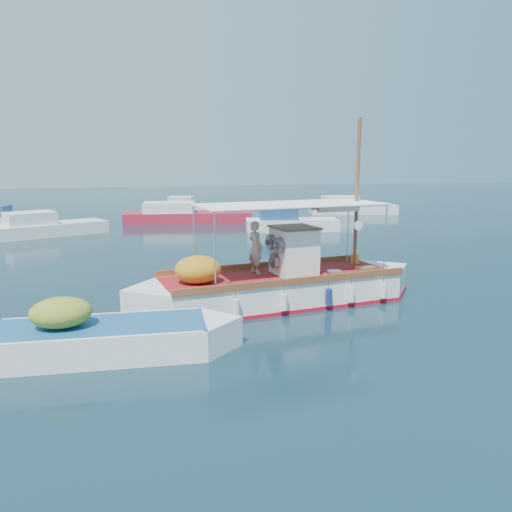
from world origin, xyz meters
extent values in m
plane|color=black|center=(0.00, 0.00, 0.00)|extent=(160.00, 160.00, 0.00)
cube|color=white|center=(0.47, 0.26, 0.37)|extent=(8.22, 3.52, 1.17)
cube|color=white|center=(-3.50, -0.18, 0.37)|extent=(2.65, 2.65, 1.17)
cube|color=white|center=(4.43, 0.70, 0.37)|extent=(2.65, 2.65, 1.17)
cube|color=#AB101E|center=(0.47, 0.26, 0.02)|extent=(8.33, 3.61, 0.19)
cube|color=maroon|center=(0.47, 0.26, 0.94)|extent=(8.19, 3.30, 0.06)
cube|color=brown|center=(0.32, 1.59, 1.06)|extent=(8.04, 0.99, 0.21)
cube|color=brown|center=(0.61, -1.07, 1.06)|extent=(8.04, 0.99, 0.21)
cube|color=white|center=(0.99, 0.32, 1.75)|extent=(1.42, 1.51, 1.59)
cube|color=brown|center=(0.99, 0.32, 2.58)|extent=(1.54, 1.63, 0.06)
cylinder|color=slate|center=(0.34, -0.09, 2.07)|extent=(0.29, 0.55, 0.53)
cylinder|color=slate|center=(0.27, 0.58, 2.07)|extent=(0.29, 0.55, 0.53)
cylinder|color=slate|center=(0.31, 0.24, 1.49)|extent=(0.29, 0.55, 0.53)
cylinder|color=brown|center=(3.42, 0.59, 3.61)|extent=(0.14, 0.14, 5.32)
cylinder|color=brown|center=(2.58, 0.49, 3.19)|extent=(1.91, 0.29, 0.09)
cylinder|color=silver|center=(-2.30, 1.13, 2.15)|extent=(0.05, 0.05, 2.39)
cylinder|color=silver|center=(-2.05, -1.19, 2.15)|extent=(0.05, 0.05, 2.39)
cylinder|color=silver|center=(3.72, 1.80, 2.15)|extent=(0.05, 0.05, 2.39)
cylinder|color=silver|center=(3.98, -0.53, 2.15)|extent=(0.05, 0.05, 2.39)
cube|color=white|center=(0.84, 0.30, 3.37)|extent=(6.51, 3.22, 0.04)
ellipsoid|color=#C2881C|center=(-2.39, -0.05, 1.40)|extent=(1.62, 1.42, 0.89)
cube|color=#FBA516|center=(1.78, 0.99, 1.17)|extent=(0.29, 0.22, 0.43)
cylinder|color=#FBA516|center=(3.87, 1.39, 1.14)|extent=(0.35, 0.35, 0.36)
cube|color=brown|center=(3.68, 0.19, 1.02)|extent=(0.74, 0.55, 0.13)
cylinder|color=#B2B2B2|center=(2.33, -0.12, 1.02)|extent=(0.59, 0.59, 0.13)
cylinder|color=white|center=(2.91, -0.59, 2.69)|extent=(0.32, 0.07, 0.32)
cylinder|color=white|center=(-1.48, -1.45, 0.48)|extent=(0.23, 0.23, 0.51)
cylinder|color=navy|center=(1.69, -1.10, 0.48)|extent=(0.23, 0.23, 0.51)
cylinder|color=white|center=(3.80, -0.87, 0.48)|extent=(0.23, 0.23, 0.51)
imported|color=#A49A87|center=(-0.25, 0.77, 1.87)|extent=(0.62, 0.76, 1.81)
cube|color=white|center=(-5.33, -2.97, 0.28)|extent=(5.33, 2.46, 1.01)
cube|color=white|center=(-2.75, -3.19, 0.28)|extent=(2.01, 2.01, 1.01)
cube|color=#1D5388|center=(-5.33, -2.97, 0.76)|extent=(5.31, 2.24, 0.06)
ellipsoid|color=olive|center=(-6.23, -2.90, 1.16)|extent=(1.58, 1.34, 0.74)
cube|color=silver|center=(-9.05, 19.24, 0.30)|extent=(7.55, 5.05, 1.00)
cube|color=silver|center=(-10.04, 18.81, 1.20)|extent=(3.45, 3.01, 0.80)
cube|color=#AB1C31|center=(0.77, 23.87, 0.30)|extent=(10.19, 4.36, 1.00)
cube|color=silver|center=(-0.69, 24.11, 1.20)|extent=(4.28, 2.99, 0.80)
cube|color=silver|center=(7.04, 17.16, 0.30)|extent=(6.67, 3.46, 1.00)
cube|color=navy|center=(6.10, 17.36, 1.20)|extent=(2.87, 2.35, 0.80)
cube|color=silver|center=(16.23, 26.24, 0.30)|extent=(8.23, 4.27, 1.00)
cube|color=silver|center=(15.08, 26.50, 1.20)|extent=(3.55, 2.85, 0.80)
cube|color=silver|center=(-12.63, 24.25, 0.30)|extent=(7.06, 3.24, 1.00)
cube|color=silver|center=(1.79, 29.92, 0.30)|extent=(5.64, 3.63, 1.00)
cube|color=silver|center=(1.05, 30.18, 1.20)|extent=(2.55, 2.30, 0.80)
camera|label=1|loc=(-4.84, -15.44, 4.81)|focal=35.00mm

